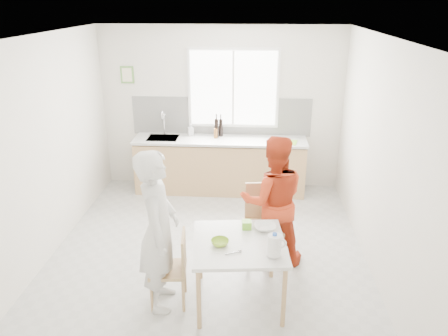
% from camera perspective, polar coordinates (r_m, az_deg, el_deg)
% --- Properties ---
extents(ground, '(4.50, 4.50, 0.00)m').
position_cam_1_polar(ground, '(5.80, -2.02, -10.82)').
color(ground, '#B7B7B2').
rests_on(ground, ground).
extents(room_shell, '(4.50, 4.50, 4.50)m').
position_cam_1_polar(room_shell, '(5.11, -2.26, 4.97)').
color(room_shell, silver).
rests_on(room_shell, ground).
extents(window, '(1.50, 0.06, 1.30)m').
position_cam_1_polar(window, '(7.24, 1.22, 10.35)').
color(window, white).
rests_on(window, room_shell).
extents(backsplash, '(3.00, 0.02, 0.65)m').
position_cam_1_polar(backsplash, '(7.37, -0.37, 6.77)').
color(backsplash, white).
rests_on(backsplash, room_shell).
extents(picture_frame, '(0.22, 0.03, 0.28)m').
position_cam_1_polar(picture_frame, '(7.50, -12.54, 11.80)').
color(picture_frame, '#5F9744').
rests_on(picture_frame, room_shell).
extents(kitchen_counter, '(2.84, 0.64, 1.37)m').
position_cam_1_polar(kitchen_counter, '(7.35, -0.55, 0.10)').
color(kitchen_counter, tan).
rests_on(kitchen_counter, ground).
extents(dining_table, '(1.04, 1.04, 0.73)m').
position_cam_1_polar(dining_table, '(4.62, 1.98, -10.43)').
color(dining_table, silver).
rests_on(dining_table, ground).
extents(chair_left, '(0.42, 0.42, 0.83)m').
position_cam_1_polar(chair_left, '(4.74, -6.59, -12.58)').
color(chair_left, tan).
rests_on(chair_left, ground).
extents(chair_far, '(0.50, 0.50, 0.98)m').
position_cam_1_polar(chair_far, '(5.42, 5.11, -6.76)').
color(chair_far, tan).
rests_on(chair_far, ground).
extents(person_white, '(0.48, 0.68, 1.75)m').
position_cam_1_polar(person_white, '(4.53, -8.55, -8.16)').
color(person_white, silver).
rests_on(person_white, ground).
extents(person_red, '(0.85, 0.70, 1.63)m').
position_cam_1_polar(person_red, '(5.27, 6.40, -4.32)').
color(person_red, red).
rests_on(person_red, ground).
extents(bowl_green, '(0.20, 0.20, 0.06)m').
position_cam_1_polar(bowl_green, '(4.51, -0.53, -9.69)').
color(bowl_green, '#8CBC2B').
rests_on(bowl_green, dining_table).
extents(bowl_white, '(0.25, 0.25, 0.06)m').
position_cam_1_polar(bowl_white, '(4.81, 5.40, -7.70)').
color(bowl_white, white).
rests_on(bowl_white, dining_table).
extents(milk_jug, '(0.19, 0.14, 0.24)m').
position_cam_1_polar(milk_jug, '(4.31, 6.63, -9.95)').
color(milk_jug, white).
rests_on(milk_jug, dining_table).
extents(green_box, '(0.11, 0.11, 0.09)m').
position_cam_1_polar(green_box, '(4.81, 2.98, -7.41)').
color(green_box, '#71C62D').
rests_on(green_box, dining_table).
extents(spoon, '(0.15, 0.08, 0.01)m').
position_cam_1_polar(spoon, '(4.38, 1.12, -11.02)').
color(spoon, '#A5A5AA').
rests_on(spoon, dining_table).
extents(cutting_board, '(0.40, 0.32, 0.01)m').
position_cam_1_polar(cutting_board, '(7.08, 8.06, 3.40)').
color(cutting_board, '#83CA2E').
rests_on(cutting_board, kitchen_counter).
extents(wine_bottle_a, '(0.07, 0.07, 0.32)m').
position_cam_1_polar(wine_bottle_a, '(7.23, -1.00, 5.27)').
color(wine_bottle_a, black).
rests_on(wine_bottle_a, kitchen_counter).
extents(wine_bottle_b, '(0.07, 0.07, 0.30)m').
position_cam_1_polar(wine_bottle_b, '(7.28, -0.42, 5.32)').
color(wine_bottle_b, black).
rests_on(wine_bottle_b, kitchen_counter).
extents(jar_amber, '(0.06, 0.06, 0.16)m').
position_cam_1_polar(jar_amber, '(7.20, -1.11, 4.54)').
color(jar_amber, brown).
rests_on(jar_amber, kitchen_counter).
extents(soap_bottle, '(0.12, 0.12, 0.20)m').
position_cam_1_polar(soap_bottle, '(7.37, -4.36, 5.05)').
color(soap_bottle, '#999999').
rests_on(soap_bottle, kitchen_counter).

